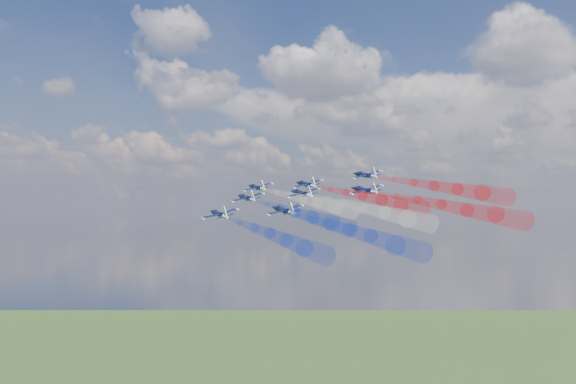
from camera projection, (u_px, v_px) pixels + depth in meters
The scene contains 16 objects.
jet_lead at pixel (257, 187), 182.65m from camera, with size 9.43×11.78×3.14m, color black, non-canonical shape.
trail_lead at pixel (303, 199), 158.27m from camera, with size 3.93×45.13×3.93m, color white, non-canonical shape.
jet_inner_left at pixel (247, 198), 167.72m from camera, with size 9.43×11.78×3.14m, color black, non-canonical shape.
trail_inner_left at pixel (296, 212), 143.34m from camera, with size 3.93×45.13×3.93m, color #1734C4, non-canonical shape.
jet_inner_right at pixel (306, 184), 175.57m from camera, with size 9.43×11.78×3.14m, color black, non-canonical shape.
trail_inner_right at pixel (363, 196), 151.18m from camera, with size 3.93×45.13×3.93m, color red, non-canonical shape.
jet_outer_left at pixel (219, 214), 151.94m from camera, with size 9.43×11.78×3.14m, color black, non-canonical shape.
trail_outer_left at pixel (269, 234), 127.56m from camera, with size 3.93×45.13×3.93m, color #1734C4, non-canonical shape.
jet_center_third at pixel (302, 193), 161.86m from camera, with size 9.43×11.78×3.14m, color black, non-canonical shape.
trail_center_third at pixel (363, 208), 137.48m from camera, with size 3.93×45.13×3.93m, color white, non-canonical shape.
jet_outer_right at pixel (365, 175), 169.15m from camera, with size 9.43×11.78×3.14m, color black, non-canonical shape.
trail_outer_right at pixel (434, 186), 144.77m from camera, with size 3.93×45.13×3.93m, color red, non-canonical shape.
jet_rear_left at pixel (284, 210), 146.84m from camera, with size 9.43×11.78×3.14m, color black, non-canonical shape.
trail_rear_left at pixel (349, 230), 122.45m from camera, with size 3.93×45.13×3.93m, color #1734C4, non-canonical shape.
jet_rear_right at pixel (365, 190), 154.90m from camera, with size 9.43×11.78×3.14m, color black, non-canonical shape.
trail_rear_right at pixel (441, 205), 130.52m from camera, with size 3.93×45.13×3.93m, color red, non-canonical shape.
Camera 1 is at (78.35, -139.56, 160.54)m, focal length 39.11 mm.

